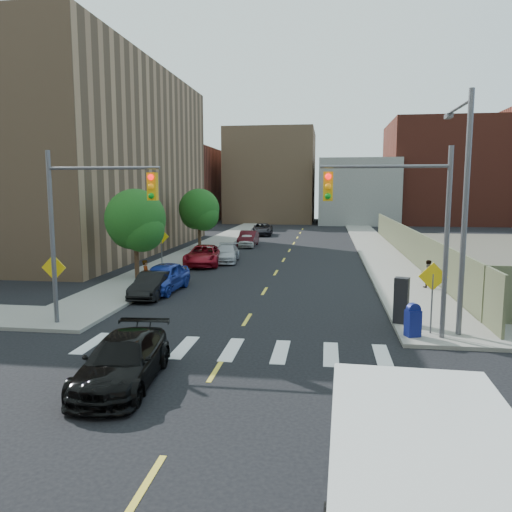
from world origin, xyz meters
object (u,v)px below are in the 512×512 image
(parked_car_white, at_px, (247,240))
(payphone, at_px, (401,300))
(pedestrian_west, at_px, (146,274))
(parked_car_maroon, at_px, (248,239))
(parked_car_blue, at_px, (163,277))
(parked_car_silver, at_px, (226,254))
(parked_car_red, at_px, (204,255))
(parked_car_grey, at_px, (262,229))
(pedestrian_east, at_px, (427,274))
(mailbox, at_px, (413,320))
(parked_car_black, at_px, (152,285))
(black_sedan, at_px, (123,361))

(parked_car_white, height_order, payphone, payphone)
(pedestrian_west, bearing_deg, parked_car_maroon, -16.45)
(parked_car_blue, bearing_deg, parked_car_silver, 87.59)
(parked_car_red, height_order, payphone, payphone)
(parked_car_grey, height_order, pedestrian_east, pedestrian_east)
(payphone, distance_m, pedestrian_east, 8.07)
(parked_car_grey, relative_size, payphone, 2.76)
(mailbox, bearing_deg, pedestrian_west, 128.54)
(parked_car_blue, distance_m, parked_car_black, 1.47)
(parked_car_red, xyz_separation_m, payphone, (11.80, -14.70, 0.35))
(parked_car_maroon, xyz_separation_m, black_sedan, (1.84, -34.39, -0.04))
(parked_car_silver, distance_m, mailbox, 21.20)
(parked_car_maroon, xyz_separation_m, payphone, (10.50, -27.09, 0.34))
(parked_car_black, bearing_deg, pedestrian_west, 121.48)
(parked_car_grey, distance_m, pedestrian_east, 33.43)
(parked_car_blue, distance_m, mailbox, 13.85)
(parked_car_red, height_order, mailbox, parked_car_red)
(black_sedan, bearing_deg, pedestrian_west, 102.89)
(parked_car_red, height_order, parked_car_white, parked_car_red)
(mailbox, distance_m, pedestrian_west, 14.55)
(parked_car_white, height_order, parked_car_maroon, parked_car_maroon)
(parked_car_blue, relative_size, payphone, 2.44)
(parked_car_blue, xyz_separation_m, parked_car_red, (-0.10, 9.38, -0.05))
(parked_car_blue, xyz_separation_m, mailbox, (11.86, -7.16, -0.02))
(parked_car_red, distance_m, parked_car_grey, 23.76)
(mailbox, xyz_separation_m, payphone, (-0.17, 1.84, 0.32))
(parked_car_blue, bearing_deg, payphone, -20.81)
(parked_car_grey, distance_m, payphone, 39.87)
(black_sedan, relative_size, mailbox, 3.81)
(payphone, bearing_deg, black_sedan, -121.37)
(parked_car_red, bearing_deg, parked_car_silver, 49.39)
(parked_car_silver, relative_size, parked_car_white, 1.20)
(pedestrian_east, bearing_deg, parked_car_white, -50.76)
(parked_car_grey, relative_size, pedestrian_west, 3.24)
(black_sedan, bearing_deg, parked_car_black, 101.03)
(parked_car_red, relative_size, mailbox, 4.17)
(payphone, bearing_deg, parked_car_silver, 141.06)
(parked_car_silver, height_order, parked_car_grey, parked_car_grey)
(parked_car_maroon, bearing_deg, parked_car_black, -93.56)
(parked_car_maroon, height_order, payphone, payphone)
(parked_car_silver, xyz_separation_m, parked_car_white, (0.02, 9.86, -0.02))
(pedestrian_east, bearing_deg, pedestrian_west, 13.98)
(parked_car_grey, distance_m, mailbox, 41.69)
(mailbox, bearing_deg, parked_car_blue, 126.09)
(parked_car_blue, bearing_deg, parked_car_grey, 91.80)
(parked_car_maroon, relative_size, pedestrian_east, 2.93)
(parked_car_black, relative_size, payphone, 2.10)
(parked_car_silver, bearing_deg, black_sedan, -90.31)
(parked_car_maroon, bearing_deg, parked_car_grey, 90.33)
(black_sedan, bearing_deg, parked_car_blue, 98.85)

